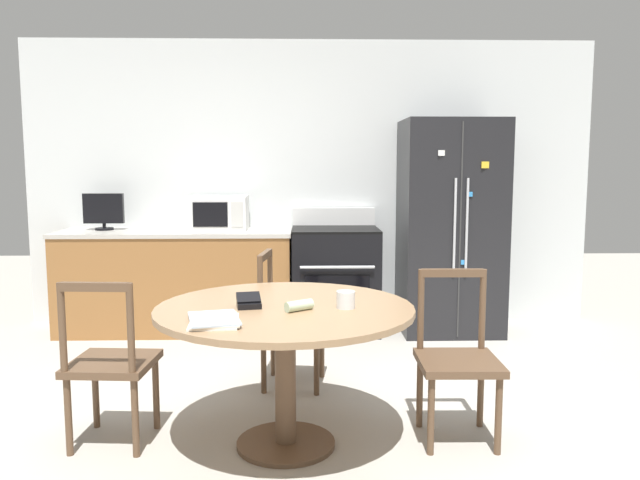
{
  "coord_description": "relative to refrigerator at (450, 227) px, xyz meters",
  "views": [
    {
      "loc": [
        -0.07,
        -3.19,
        1.48
      ],
      "look_at": [
        0.05,
        1.15,
        0.95
      ],
      "focal_mm": 35.0,
      "sensor_mm": 36.0,
      "label": 1
    }
  ],
  "objects": [
    {
      "name": "oven_range",
      "position": [
        -1.01,
        0.03,
        -0.46
      ],
      "size": [
        0.76,
        0.68,
        1.08
      ],
      "color": "black",
      "rests_on": "ground_plane"
    },
    {
      "name": "folded_napkin",
      "position": [
        -1.32,
        -2.38,
        -0.15
      ],
      "size": [
        0.15,
        0.13,
        0.05
      ],
      "color": "beige",
      "rests_on": "dining_table"
    },
    {
      "name": "kitchen_counter",
      "position": [
        -2.42,
        0.06,
        -0.48
      ],
      "size": [
        2.04,
        0.64,
        0.9
      ],
      "color": "#936033",
      "rests_on": "ground_plane"
    },
    {
      "name": "mail_stack",
      "position": [
        -1.71,
        -2.6,
        -0.17
      ],
      "size": [
        0.28,
        0.34,
        0.02
      ],
      "color": "white",
      "rests_on": "dining_table"
    },
    {
      "name": "dining_chair_left",
      "position": [
        -2.31,
        -2.23,
        -0.5
      ],
      "size": [
        0.45,
        0.45,
        0.9
      ],
      "rotation": [
        0.0,
        0.0,
        6.21
      ],
      "color": "brown",
      "rests_on": "ground_plane"
    },
    {
      "name": "countertop_tv",
      "position": [
        -3.06,
        0.12,
        0.14
      ],
      "size": [
        0.35,
        0.16,
        0.32
      ],
      "color": "black",
      "rests_on": "kitchen_counter"
    },
    {
      "name": "microwave",
      "position": [
        -2.04,
        0.11,
        0.12
      ],
      "size": [
        0.51,
        0.37,
        0.3
      ],
      "color": "white",
      "rests_on": "kitchen_counter"
    },
    {
      "name": "back_wall",
      "position": [
        -1.23,
        0.42,
        0.37
      ],
      "size": [
        5.2,
        0.1,
        2.6
      ],
      "color": "silver",
      "rests_on": "ground_plane"
    },
    {
      "name": "wallet",
      "position": [
        -1.57,
        -2.29,
        -0.15
      ],
      "size": [
        0.14,
        0.15,
        0.07
      ],
      "color": "black",
      "rests_on": "dining_table"
    },
    {
      "name": "dining_table",
      "position": [
        -1.39,
        -2.28,
        -0.31
      ],
      "size": [
        1.33,
        1.33,
        0.75
      ],
      "color": "#997551",
      "rests_on": "ground_plane"
    },
    {
      "name": "refrigerator",
      "position": [
        0.0,
        0.0,
        0.0
      ],
      "size": [
        0.86,
        0.72,
        1.86
      ],
      "color": "black",
      "rests_on": "ground_plane"
    },
    {
      "name": "dining_chair_far",
      "position": [
        -1.39,
        -1.35,
        -0.5
      ],
      "size": [
        0.47,
        0.47,
        0.9
      ],
      "rotation": [
        0.0,
        0.0,
        4.58
      ],
      "color": "brown",
      "rests_on": "ground_plane"
    },
    {
      "name": "ground_plane",
      "position": [
        -1.23,
        -2.23,
        -0.93
      ],
      "size": [
        14.0,
        14.0,
        0.0
      ],
      "primitive_type": "plane",
      "color": "#B2ADA3"
    },
    {
      "name": "candle_glass",
      "position": [
        -1.08,
        -2.33,
        -0.14
      ],
      "size": [
        0.1,
        0.1,
        0.09
      ],
      "color": "silver",
      "rests_on": "dining_table"
    },
    {
      "name": "dining_chair_right",
      "position": [
        -0.47,
        -2.2,
        -0.5
      ],
      "size": [
        0.43,
        0.43,
        0.9
      ],
      "rotation": [
        0.0,
        0.0,
        3.12
      ],
      "color": "brown",
      "rests_on": "ground_plane"
    }
  ]
}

